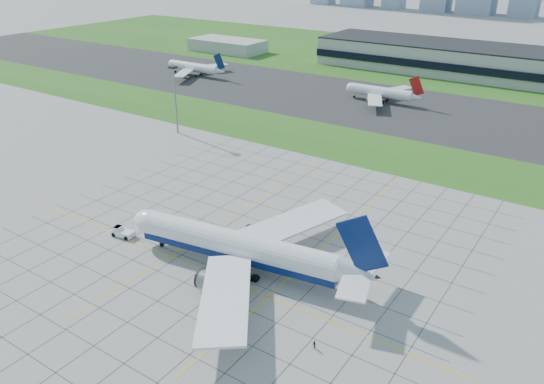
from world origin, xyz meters
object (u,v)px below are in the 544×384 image
object	(u,v)px
distant_jet_0	(195,67)
distant_jet_1	(382,92)
airliner	(240,247)
crew_near	(114,232)
pushback_tug	(122,232)
light_mast	(175,92)
crew_far	(314,345)

from	to	relation	value
distant_jet_0	distant_jet_1	distance (m)	107.20
airliner	crew_near	xyz separation A→B (m)	(-34.83, -6.13, -4.44)
pushback_tug	distant_jet_0	distance (m)	177.60
light_mast	airliner	size ratio (longest dim) A/B	0.41
airliner	pushback_tug	size ratio (longest dim) A/B	7.15
airliner	pushback_tug	distance (m)	33.72
crew_near	crew_far	distance (m)	62.29
pushback_tug	distant_jet_1	bearing A→B (deg)	80.06
light_mast	distant_jet_0	xyz separation A→B (m)	(-59.75, 77.88, -11.70)
airliner	distant_jet_1	size ratio (longest dim) A/B	1.46
crew_near	crew_far	size ratio (longest dim) A/B	1.09
crew_near	crew_far	bearing A→B (deg)	-43.69
pushback_tug	crew_far	xyz separation A→B (m)	(60.05, -8.73, -0.24)
light_mast	pushback_tug	distance (m)	80.96
airliner	distant_jet_0	world-z (taller)	airliner
airliner	distant_jet_1	distance (m)	149.42
crew_far	distant_jet_0	world-z (taller)	distant_jet_0
pushback_tug	crew_near	world-z (taller)	pushback_tug
crew_near	light_mast	bearing A→B (deg)	85.06
crew_near	distant_jet_1	distance (m)	152.77
crew_far	airliner	bearing A→B (deg)	-162.71
light_mast	distant_jet_1	size ratio (longest dim) A/B	0.60
crew_near	distant_jet_0	bearing A→B (deg)	88.27
light_mast	crew_far	distance (m)	128.97
airliner	crew_far	size ratio (longest dim) A/B	37.73
pushback_tug	airliner	bearing A→B (deg)	0.16
distant_jet_0	distant_jet_1	bearing A→B (deg)	3.80
light_mast	pushback_tug	xyz separation A→B (m)	(43.52, -66.57, -15.12)
airliner	distant_jet_0	distance (m)	194.98
airliner	crew_near	bearing A→B (deg)	-178.56
light_mast	distant_jet_1	world-z (taller)	light_mast
airliner	distant_jet_1	xyz separation A→B (m)	(-29.37, 146.50, -0.85)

